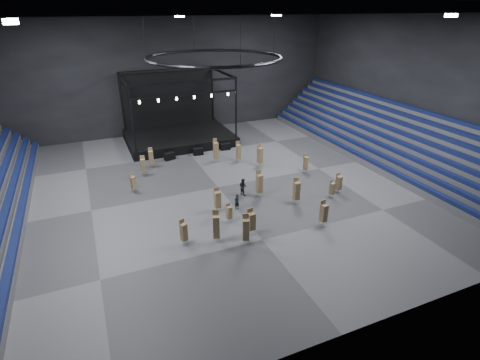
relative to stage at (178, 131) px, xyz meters
name	(u,v)px	position (x,y,z in m)	size (l,w,h in m)	color
floor	(218,187)	(0.00, -16.24, -1.45)	(50.00, 50.00, 0.00)	#505053
wall_back	(165,70)	(0.00, 4.76, 7.55)	(50.00, 0.20, 18.00)	black
wall_front	(364,197)	(0.00, -37.24, 7.55)	(50.00, 0.20, 18.00)	black
wall_right	(415,82)	(25.00, -16.24, 7.55)	(0.20, 42.00, 18.00)	black
bleachers_right	(391,143)	(22.94, -16.24, 0.28)	(7.20, 40.00, 6.40)	#505052
stage	(178,131)	(0.00, 0.00, 0.00)	(14.00, 10.00, 9.20)	black
truss_ring	(214,58)	(0.00, -16.24, 11.55)	(12.30, 12.30, 5.15)	black
roof_girders	(213,6)	(0.00, -16.24, 15.75)	(49.00, 30.35, 0.70)	black
floodlights	(230,15)	(0.00, -20.24, 15.15)	(28.60, 16.60, 0.25)	white
flight_case_left	(170,156)	(-2.81, -6.62, -1.01)	(1.31, 0.66, 0.87)	black
flight_case_mid	(198,152)	(0.92, -6.43, -1.02)	(1.30, 0.65, 0.87)	black
flight_case_right	(225,147)	(4.74, -6.06, -1.03)	(1.27, 0.63, 0.85)	black
chair_stack_0	(246,229)	(-1.44, -26.69, -0.09)	(0.62, 0.62, 2.66)	silver
chair_stack_1	(306,163)	(10.40, -16.58, -0.28)	(0.55, 0.55, 2.28)	silver
chair_stack_2	(251,221)	(-0.46, -25.56, -0.20)	(0.59, 0.59, 2.32)	silver
chair_stack_3	(238,151)	(4.71, -10.58, -0.11)	(0.49, 0.49, 2.61)	silver
chair_stack_4	(216,150)	(2.22, -9.51, 0.04)	(0.57, 0.57, 2.94)	silver
chair_stack_5	(133,182)	(-8.22, -13.83, -0.39)	(0.58, 0.58, 1.99)	silver
chair_stack_6	(184,232)	(-5.96, -24.84, -0.28)	(0.59, 0.59, 2.23)	silver
chair_stack_7	(216,226)	(-3.48, -25.49, -0.01)	(0.64, 0.64, 2.83)	silver
chair_stack_8	(217,199)	(-1.72, -20.94, -0.19)	(0.55, 0.55, 2.37)	silver
chair_stack_9	(229,212)	(-1.44, -23.08, -0.50)	(0.49, 0.49, 1.77)	silver
chair_stack_10	(151,157)	(-5.30, -8.22, -0.18)	(0.55, 0.55, 2.41)	silver
chair_stack_11	(332,188)	(9.55, -22.77, -0.46)	(0.54, 0.54, 1.86)	silver
chair_stack_12	(260,155)	(6.42, -12.96, -0.01)	(0.68, 0.68, 2.79)	silver
chair_stack_13	(296,190)	(5.71, -22.39, -0.09)	(0.55, 0.55, 2.62)	silver
chair_stack_14	(339,182)	(10.75, -22.18, -0.29)	(0.60, 0.60, 2.17)	silver
chair_stack_15	(143,165)	(-6.55, -10.16, -0.22)	(0.60, 0.60, 2.31)	silver
chair_stack_16	(324,213)	(5.78, -26.78, -0.19)	(0.58, 0.58, 2.39)	silver
chair_stack_17	(259,183)	(3.11, -19.70, -0.02)	(0.57, 0.57, 2.77)	silver
man_center	(237,202)	(0.05, -21.25, -0.67)	(0.57, 0.37, 1.55)	black
crew_member	(243,187)	(1.76, -18.73, -0.58)	(0.84, 0.66, 1.74)	black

